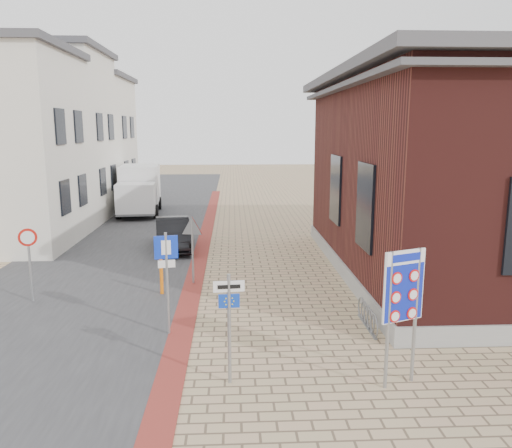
{
  "coord_description": "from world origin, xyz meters",
  "views": [
    {
      "loc": [
        -0.72,
        -9.52,
        4.93
      ],
      "look_at": [
        -0.04,
        4.67,
        2.2
      ],
      "focal_mm": 35.0,
      "sensor_mm": 36.0,
      "label": 1
    }
  ],
  "objects_px": {
    "essen_sign": "(229,313)",
    "box_truck": "(139,189)",
    "border_sign": "(404,289)",
    "bollard": "(161,276)",
    "parking_sign": "(167,266)",
    "sedan": "(173,234)"
  },
  "relations": [
    {
      "from": "essen_sign",
      "to": "box_truck",
      "type": "bearing_deg",
      "value": 99.75
    },
    {
      "from": "border_sign",
      "to": "bollard",
      "type": "distance_m",
      "value": 7.92
    },
    {
      "from": "box_truck",
      "to": "essen_sign",
      "type": "xyz_separation_m",
      "value": [
        5.34,
        -20.1,
        0.02
      ]
    },
    {
      "from": "parking_sign",
      "to": "bollard",
      "type": "xyz_separation_m",
      "value": [
        -0.58,
        3.0,
        -1.15
      ]
    },
    {
      "from": "border_sign",
      "to": "sedan",
      "type": "bearing_deg",
      "value": 94.56
    },
    {
      "from": "border_sign",
      "to": "parking_sign",
      "type": "xyz_separation_m",
      "value": [
        -4.79,
        2.65,
        -0.22
      ]
    },
    {
      "from": "box_truck",
      "to": "border_sign",
      "type": "distance_m",
      "value": 22.09
    },
    {
      "from": "parking_sign",
      "to": "bollard",
      "type": "height_order",
      "value": "parking_sign"
    },
    {
      "from": "essen_sign",
      "to": "bollard",
      "type": "bearing_deg",
      "value": 105.73
    },
    {
      "from": "parking_sign",
      "to": "bollard",
      "type": "bearing_deg",
      "value": 90.12
    },
    {
      "from": "border_sign",
      "to": "parking_sign",
      "type": "bearing_deg",
      "value": 129.22
    },
    {
      "from": "essen_sign",
      "to": "parking_sign",
      "type": "distance_m",
      "value": 2.87
    },
    {
      "from": "sedan",
      "to": "border_sign",
      "type": "height_order",
      "value": "border_sign"
    },
    {
      "from": "essen_sign",
      "to": "parking_sign",
      "type": "relative_size",
      "value": 0.88
    },
    {
      "from": "border_sign",
      "to": "parking_sign",
      "type": "distance_m",
      "value": 5.48
    },
    {
      "from": "sedan",
      "to": "bollard",
      "type": "bearing_deg",
      "value": -96.0
    },
    {
      "from": "border_sign",
      "to": "bollard",
      "type": "height_order",
      "value": "border_sign"
    },
    {
      "from": "border_sign",
      "to": "essen_sign",
      "type": "relative_size",
      "value": 1.22
    },
    {
      "from": "border_sign",
      "to": "parking_sign",
      "type": "relative_size",
      "value": 1.07
    },
    {
      "from": "box_truck",
      "to": "border_sign",
      "type": "bearing_deg",
      "value": -71.84
    },
    {
      "from": "bollard",
      "to": "box_truck",
      "type": "bearing_deg",
      "value": 102.57
    },
    {
      "from": "bollard",
      "to": "border_sign",
      "type": "bearing_deg",
      "value": -46.46
    }
  ]
}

